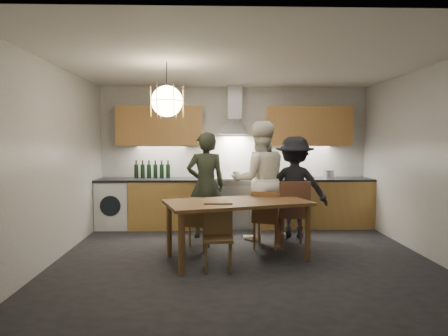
{
  "coord_description": "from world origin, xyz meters",
  "views": [
    {
      "loc": [
        -0.43,
        -5.31,
        1.6
      ],
      "look_at": [
        -0.25,
        0.4,
        1.2
      ],
      "focal_mm": 32.0,
      "sensor_mm": 36.0,
      "label": 1
    }
  ],
  "objects_px": {
    "person_mid": "(260,181)",
    "person_left": "(206,185)",
    "dining_table": "(237,208)",
    "stock_pot": "(329,174)",
    "chair_back_left": "(195,220)",
    "person_right": "(294,187)",
    "wine_bottles": "(152,169)",
    "chair_front": "(218,232)",
    "mixing_bowl": "(289,177)"
  },
  "relations": [
    {
      "from": "dining_table",
      "to": "wine_bottles",
      "type": "xyz_separation_m",
      "value": [
        -1.44,
        2.08,
        0.37
      ]
    },
    {
      "from": "person_mid",
      "to": "person_right",
      "type": "bearing_deg",
      "value": -173.7
    },
    {
      "from": "dining_table",
      "to": "wine_bottles",
      "type": "bearing_deg",
      "value": 107.97
    },
    {
      "from": "dining_table",
      "to": "person_left",
      "type": "height_order",
      "value": "person_left"
    },
    {
      "from": "person_left",
      "to": "stock_pot",
      "type": "relative_size",
      "value": 8.6
    },
    {
      "from": "person_mid",
      "to": "person_right",
      "type": "distance_m",
      "value": 0.62
    },
    {
      "from": "chair_front",
      "to": "mixing_bowl",
      "type": "distance_m",
      "value": 2.66
    },
    {
      "from": "person_left",
      "to": "person_mid",
      "type": "distance_m",
      "value": 0.89
    },
    {
      "from": "person_mid",
      "to": "person_right",
      "type": "height_order",
      "value": "person_mid"
    },
    {
      "from": "dining_table",
      "to": "person_mid",
      "type": "distance_m",
      "value": 1.2
    },
    {
      "from": "mixing_bowl",
      "to": "stock_pot",
      "type": "relative_size",
      "value": 1.4
    },
    {
      "from": "dining_table",
      "to": "chair_front",
      "type": "height_order",
      "value": "chair_front"
    },
    {
      "from": "person_mid",
      "to": "wine_bottles",
      "type": "relative_size",
      "value": 2.88
    },
    {
      "from": "wine_bottles",
      "to": "mixing_bowl",
      "type": "bearing_deg",
      "value": -4.35
    },
    {
      "from": "stock_pot",
      "to": "wine_bottles",
      "type": "bearing_deg",
      "value": 178.54
    },
    {
      "from": "person_mid",
      "to": "person_left",
      "type": "bearing_deg",
      "value": -15.95
    },
    {
      "from": "chair_back_left",
      "to": "stock_pot",
      "type": "height_order",
      "value": "stock_pot"
    },
    {
      "from": "person_right",
      "to": "wine_bottles",
      "type": "distance_m",
      "value": 2.61
    },
    {
      "from": "dining_table",
      "to": "person_mid",
      "type": "relative_size",
      "value": 1.08
    },
    {
      "from": "chair_back_left",
      "to": "person_mid",
      "type": "xyz_separation_m",
      "value": [
        1.01,
        0.67,
        0.5
      ]
    },
    {
      "from": "stock_pot",
      "to": "chair_back_left",
      "type": "bearing_deg",
      "value": -146.52
    },
    {
      "from": "person_left",
      "to": "stock_pot",
      "type": "xyz_separation_m",
      "value": [
        2.25,
        0.76,
        0.11
      ]
    },
    {
      "from": "chair_back_left",
      "to": "person_mid",
      "type": "bearing_deg",
      "value": -133.14
    },
    {
      "from": "person_mid",
      "to": "stock_pot",
      "type": "height_order",
      "value": "person_mid"
    },
    {
      "from": "wine_bottles",
      "to": "person_left",
      "type": "bearing_deg",
      "value": -40.22
    },
    {
      "from": "person_left",
      "to": "person_mid",
      "type": "height_order",
      "value": "person_mid"
    },
    {
      "from": "dining_table",
      "to": "person_left",
      "type": "xyz_separation_m",
      "value": [
        -0.44,
        1.24,
        0.17
      ]
    },
    {
      "from": "stock_pot",
      "to": "wine_bottles",
      "type": "height_order",
      "value": "wine_bottles"
    },
    {
      "from": "person_left",
      "to": "wine_bottles",
      "type": "bearing_deg",
      "value": -47.02
    },
    {
      "from": "chair_front",
      "to": "chair_back_left",
      "type": "bearing_deg",
      "value": 112.03
    },
    {
      "from": "chair_back_left",
      "to": "stock_pot",
      "type": "xyz_separation_m",
      "value": [
        2.4,
        1.59,
        0.52
      ]
    },
    {
      "from": "person_mid",
      "to": "mixing_bowl",
      "type": "height_order",
      "value": "person_mid"
    },
    {
      "from": "wine_bottles",
      "to": "person_mid",
      "type": "bearing_deg",
      "value": -28.05
    },
    {
      "from": "dining_table",
      "to": "chair_front",
      "type": "xyz_separation_m",
      "value": [
        -0.26,
        -0.37,
        -0.23
      ]
    },
    {
      "from": "mixing_bowl",
      "to": "wine_bottles",
      "type": "height_order",
      "value": "wine_bottles"
    },
    {
      "from": "dining_table",
      "to": "person_mid",
      "type": "xyz_separation_m",
      "value": [
        0.43,
        1.09,
        0.25
      ]
    },
    {
      "from": "dining_table",
      "to": "person_left",
      "type": "bearing_deg",
      "value": 92.88
    },
    {
      "from": "chair_front",
      "to": "person_left",
      "type": "height_order",
      "value": "person_left"
    },
    {
      "from": "chair_back_left",
      "to": "stock_pot",
      "type": "distance_m",
      "value": 2.92
    },
    {
      "from": "mixing_bowl",
      "to": "wine_bottles",
      "type": "distance_m",
      "value": 2.5
    },
    {
      "from": "dining_table",
      "to": "mixing_bowl",
      "type": "bearing_deg",
      "value": 44.2
    },
    {
      "from": "chair_front",
      "to": "stock_pot",
      "type": "relative_size",
      "value": 4.02
    },
    {
      "from": "chair_back_left",
      "to": "stock_pot",
      "type": "bearing_deg",
      "value": -133.36
    },
    {
      "from": "chair_front",
      "to": "person_right",
      "type": "xyz_separation_m",
      "value": [
        1.28,
        1.59,
        0.37
      ]
    },
    {
      "from": "person_mid",
      "to": "stock_pot",
      "type": "bearing_deg",
      "value": -152.78
    },
    {
      "from": "stock_pot",
      "to": "person_left",
      "type": "bearing_deg",
      "value": -161.37
    },
    {
      "from": "chair_back_left",
      "to": "chair_front",
      "type": "bearing_deg",
      "value": 125.17
    },
    {
      "from": "chair_front",
      "to": "wine_bottles",
      "type": "bearing_deg",
      "value": 115.56
    },
    {
      "from": "person_right",
      "to": "stock_pot",
      "type": "distance_m",
      "value": 1.12
    },
    {
      "from": "chair_back_left",
      "to": "person_mid",
      "type": "height_order",
      "value": "person_mid"
    }
  ]
}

